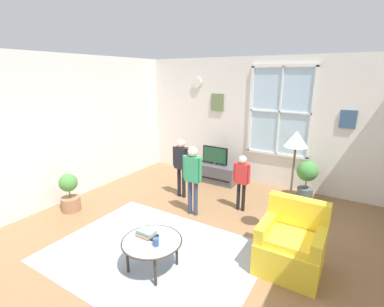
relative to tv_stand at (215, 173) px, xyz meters
name	(u,v)px	position (x,y,z in m)	size (l,w,h in m)	color
ground_plane	(170,251)	(0.68, -2.71, -0.22)	(6.02, 6.99, 0.02)	olive
back_wall	(255,121)	(0.70, 0.55, 1.20)	(5.42, 0.17, 2.79)	silver
side_wall_left	(42,133)	(-2.09, -2.71, 1.19)	(0.12, 6.39, 2.79)	silver
area_rug	(153,253)	(0.52, -2.88, -0.20)	(2.82, 2.13, 0.01)	#999EAD
tv_stand	(215,173)	(0.00, 0.00, 0.00)	(1.04, 0.44, 0.42)	#4C4C51
television	(215,155)	(0.00, 0.00, 0.43)	(0.60, 0.08, 0.42)	#4C4C4C
armchair	(291,245)	(2.20, -2.18, 0.12)	(0.76, 0.74, 0.87)	yellow
coffee_table	(152,242)	(0.72, -3.12, 0.18)	(0.77, 0.77, 0.41)	#99B2B7
book_stack	(146,233)	(0.59, -3.07, 0.24)	(0.25, 0.19, 0.08)	#9D6B5D
cup	(156,242)	(0.83, -3.18, 0.25)	(0.07, 0.07, 0.10)	#334C8C
remote_near_books	(155,238)	(0.72, -3.07, 0.21)	(0.04, 0.14, 0.02)	black
person_black_shirt	(181,161)	(-0.19, -1.10, 0.55)	(0.36, 0.16, 1.20)	black
person_green_shirt	(193,173)	(0.39, -1.61, 0.57)	(0.38, 0.17, 1.25)	#333851
person_red_shirt	(242,177)	(1.06, -1.02, 0.44)	(0.31, 0.14, 1.04)	black
potted_plant_by_window	(307,177)	(1.97, 0.10, 0.27)	(0.40, 0.40, 0.79)	#4C565B
potted_plant_corner	(70,193)	(-1.58, -2.66, 0.14)	(0.34, 0.34, 0.70)	#9E6B4C
floor_lamp	(295,150)	(2.02, -1.58, 1.20)	(0.32, 0.32, 1.68)	black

